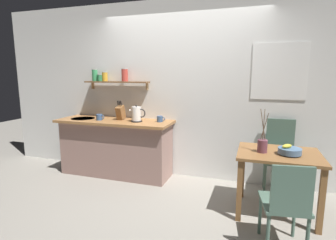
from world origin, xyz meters
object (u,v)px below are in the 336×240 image
(dining_table, at_px, (278,163))
(dining_chair_far, at_px, (280,153))
(electric_kettle, at_px, (137,114))
(twig_vase, at_px, (262,145))
(knife_block, at_px, (120,112))
(coffee_mug_spare, at_px, (160,119))
(dining_chair_near, at_px, (286,203))
(coffee_mug_by_sink, at_px, (99,117))
(fruit_bowl, at_px, (289,151))

(dining_table, xyz_separation_m, dining_chair_far, (0.06, 0.62, -0.05))
(dining_chair_far, xyz_separation_m, electric_kettle, (-2.03, -0.15, 0.45))
(twig_vase, xyz_separation_m, knife_block, (-2.10, 0.59, 0.20))
(twig_vase, bearing_deg, coffee_mug_spare, 157.23)
(dining_chair_near, height_order, dining_chair_far, dining_chair_far)
(knife_block, bearing_deg, coffee_mug_by_sink, -156.24)
(dining_table, bearing_deg, dining_chair_far, 84.14)
(fruit_bowl, relative_size, knife_block, 0.80)
(fruit_bowl, xyz_separation_m, electric_kettle, (-2.07, 0.52, 0.23))
(fruit_bowl, xyz_separation_m, knife_block, (-2.38, 0.60, 0.24))
(coffee_mug_spare, bearing_deg, knife_block, -178.27)
(twig_vase, relative_size, electric_kettle, 1.92)
(coffee_mug_by_sink, bearing_deg, fruit_bowl, -9.93)
(fruit_bowl, distance_m, coffee_mug_spare, 1.85)
(dining_chair_near, distance_m, fruit_bowl, 0.74)
(coffee_mug_by_sink, bearing_deg, dining_chair_far, 4.43)
(dining_chair_far, distance_m, twig_vase, 0.75)
(dining_chair_far, bearing_deg, dining_table, -95.86)
(knife_block, xyz_separation_m, coffee_mug_spare, (0.65, 0.02, -0.07))
(dining_chair_far, xyz_separation_m, twig_vase, (-0.25, -0.66, 0.26))
(fruit_bowl, distance_m, knife_block, 2.47)
(fruit_bowl, bearing_deg, twig_vase, 177.76)
(fruit_bowl, relative_size, coffee_mug_by_sink, 1.82)
(dining_table, relative_size, electric_kettle, 3.49)
(dining_chair_far, distance_m, coffee_mug_by_sink, 2.68)
(dining_chair_far, relative_size, knife_block, 3.29)
(dining_chair_far, height_order, electric_kettle, electric_kettle)
(dining_chair_near, bearing_deg, coffee_mug_by_sink, 156.20)
(dining_table, bearing_deg, coffee_mug_spare, 160.94)
(dining_chair_near, xyz_separation_m, twig_vase, (-0.21, 0.69, 0.33))
(dining_table, xyz_separation_m, electric_kettle, (-1.97, 0.47, 0.40))
(dining_chair_near, relative_size, coffee_mug_by_sink, 6.43)
(dining_table, bearing_deg, fruit_bowl, -29.37)
(dining_chair_far, bearing_deg, electric_kettle, -175.75)
(dining_chair_near, relative_size, twig_vase, 1.76)
(coffee_mug_spare, bearing_deg, dining_table, -19.06)
(dining_chair_near, bearing_deg, electric_kettle, 148.91)
(twig_vase, height_order, knife_block, twig_vase)
(dining_chair_near, relative_size, electric_kettle, 3.38)
(dining_table, height_order, fruit_bowl, fruit_bowl)
(fruit_bowl, bearing_deg, coffee_mug_by_sink, 170.07)
(dining_table, distance_m, knife_block, 2.38)
(dining_table, bearing_deg, coffee_mug_by_sink, 170.91)
(dining_table, height_order, dining_chair_far, dining_chair_far)
(knife_block, distance_m, coffee_mug_by_sink, 0.33)
(dining_table, bearing_deg, dining_chair_near, -88.20)
(dining_table, distance_m, fruit_bowl, 0.21)
(dining_chair_near, xyz_separation_m, fruit_bowl, (0.08, 0.68, 0.29))
(twig_vase, bearing_deg, dining_table, 13.86)
(electric_kettle, bearing_deg, coffee_mug_by_sink, -174.95)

